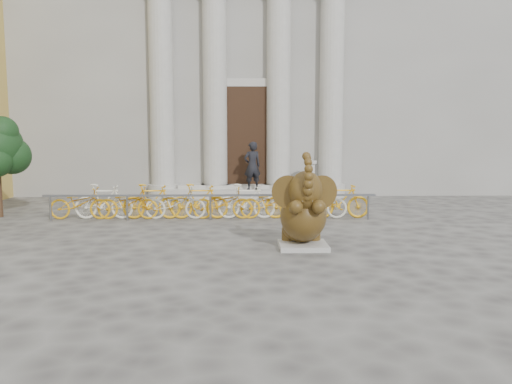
{
  "coord_description": "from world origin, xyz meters",
  "views": [
    {
      "loc": [
        -0.1,
        -9.27,
        2.37
      ],
      "look_at": [
        0.16,
        1.84,
        1.1
      ],
      "focal_mm": 35.0,
      "sensor_mm": 36.0,
      "label": 1
    }
  ],
  "objects": [
    {
      "name": "elephant_statue",
      "position": [
        1.13,
        0.99,
        0.74
      ],
      "size": [
        1.36,
        1.49,
        2.02
      ],
      "rotation": [
        0.0,
        0.0,
        0.01
      ],
      "color": "#A8A59E",
      "rests_on": "ground"
    },
    {
      "name": "bike_rack",
      "position": [
        -1.07,
        4.79,
        0.5
      ],
      "size": [
        9.28,
        0.53,
        1.0
      ],
      "color": "slate",
      "rests_on": "ground"
    },
    {
      "name": "balustrade_post",
      "position": [
        2.36,
        9.1,
        0.85
      ],
      "size": [
        0.44,
        0.44,
        1.07
      ],
      "color": "#A8A59E",
      "rests_on": "entrance_steps"
    },
    {
      "name": "classical_building",
      "position": [
        0.0,
        14.93,
        5.98
      ],
      "size": [
        22.0,
        10.7,
        12.0
      ],
      "color": "gray",
      "rests_on": "ground"
    },
    {
      "name": "pedestrian",
      "position": [
        0.19,
        9.05,
        1.25
      ],
      "size": [
        0.75,
        0.62,
        1.77
      ],
      "primitive_type": "imported",
      "rotation": [
        0.0,
        0.0,
        3.49
      ],
      "color": "black",
      "rests_on": "entrance_steps"
    },
    {
      "name": "ground",
      "position": [
        0.0,
        0.0,
        0.0
      ],
      "size": [
        80.0,
        80.0,
        0.0
      ],
      "primitive_type": "plane",
      "color": "#474442",
      "rests_on": "ground"
    },
    {
      "name": "entrance_steps",
      "position": [
        0.0,
        9.4,
        0.18
      ],
      "size": [
        6.0,
        1.2,
        0.36
      ],
      "primitive_type": "cube",
      "color": "#A8A59E",
      "rests_on": "ground"
    }
  ]
}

